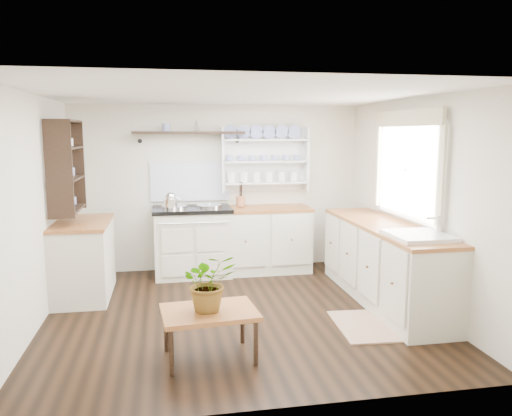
% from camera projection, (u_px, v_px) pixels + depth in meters
% --- Properties ---
extents(floor, '(4.00, 3.80, 0.01)m').
position_uv_depth(floor, '(238.00, 313.00, 5.35)').
color(floor, black).
rests_on(floor, ground).
extents(wall_back, '(4.00, 0.02, 2.30)m').
position_uv_depth(wall_back, '(218.00, 188.00, 7.03)').
color(wall_back, beige).
rests_on(wall_back, ground).
extents(wall_right, '(0.02, 3.80, 2.30)m').
position_uv_depth(wall_right, '(416.00, 203.00, 5.53)').
color(wall_right, beige).
rests_on(wall_right, ground).
extents(wall_left, '(0.02, 3.80, 2.30)m').
position_uv_depth(wall_left, '(33.00, 213.00, 4.83)').
color(wall_left, beige).
rests_on(wall_left, ground).
extents(ceiling, '(4.00, 3.80, 0.01)m').
position_uv_depth(ceiling, '(237.00, 94.00, 5.01)').
color(ceiling, white).
rests_on(ceiling, wall_back).
extents(window, '(0.08, 1.55, 1.22)m').
position_uv_depth(window, '(407.00, 164.00, 5.61)').
color(window, white).
rests_on(window, wall_right).
extents(aga_cooker, '(1.04, 0.72, 0.96)m').
position_uv_depth(aga_cooker, '(193.00, 241.00, 6.74)').
color(aga_cooker, beige).
rests_on(aga_cooker, floor).
extents(back_cabinets, '(1.27, 0.63, 0.90)m').
position_uv_depth(back_cabinets, '(264.00, 238.00, 6.94)').
color(back_cabinets, beige).
rests_on(back_cabinets, floor).
extents(right_cabinets, '(0.62, 2.43, 0.90)m').
position_uv_depth(right_cabinets, '(384.00, 262.00, 5.68)').
color(right_cabinets, beige).
rests_on(right_cabinets, floor).
extents(belfast_sink, '(0.55, 0.60, 0.45)m').
position_uv_depth(belfast_sink, '(418.00, 248.00, 4.90)').
color(belfast_sink, white).
rests_on(belfast_sink, right_cabinets).
extents(left_cabinets, '(0.62, 1.13, 0.90)m').
position_uv_depth(left_cabinets, '(84.00, 258.00, 5.86)').
color(left_cabinets, beige).
rests_on(left_cabinets, floor).
extents(plate_rack, '(1.20, 0.22, 0.90)m').
position_uv_depth(plate_rack, '(264.00, 159.00, 7.05)').
color(plate_rack, white).
rests_on(plate_rack, wall_back).
extents(high_shelf, '(1.50, 0.29, 0.16)m').
position_uv_depth(high_shelf, '(189.00, 133.00, 6.72)').
color(high_shelf, black).
rests_on(high_shelf, wall_back).
extents(left_shelving, '(0.28, 0.80, 1.05)m').
position_uv_depth(left_shelving, '(66.00, 165.00, 5.67)').
color(left_shelving, black).
rests_on(left_shelving, wall_left).
extents(kettle, '(0.18, 0.18, 0.22)m').
position_uv_depth(kettle, '(171.00, 201.00, 6.49)').
color(kettle, silver).
rests_on(kettle, aga_cooker).
extents(utensil_crock, '(0.12, 0.12, 0.14)m').
position_uv_depth(utensil_crock, '(240.00, 201.00, 6.89)').
color(utensil_crock, '#A9643E').
rests_on(utensil_crock, back_cabinets).
extents(center_table, '(0.84, 0.63, 0.43)m').
position_uv_depth(center_table, '(209.00, 315.00, 4.23)').
color(center_table, brown).
rests_on(center_table, floor).
extents(potted_plant, '(0.50, 0.45, 0.49)m').
position_uv_depth(potted_plant, '(209.00, 282.00, 4.19)').
color(potted_plant, '#3F7233').
rests_on(potted_plant, center_table).
extents(floor_rug, '(0.60, 0.88, 0.02)m').
position_uv_depth(floor_rug, '(365.00, 326.00, 4.98)').
color(floor_rug, '#977658').
rests_on(floor_rug, floor).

